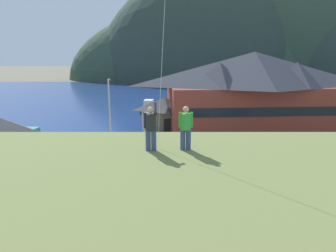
# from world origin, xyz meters

# --- Properties ---
(ground_plane) EXTENTS (600.00, 600.00, 0.00)m
(ground_plane) POSITION_xyz_m (0.00, 0.00, 0.00)
(ground_plane) COLOR #66604C
(parking_lot_pad) EXTENTS (40.00, 20.00, 0.10)m
(parking_lot_pad) POSITION_xyz_m (0.00, 5.00, 0.05)
(parking_lot_pad) COLOR gray
(parking_lot_pad) RESTS_ON ground
(bay_water) EXTENTS (360.00, 84.00, 0.03)m
(bay_water) POSITION_xyz_m (0.00, 60.00, 0.01)
(bay_water) COLOR navy
(bay_water) RESTS_ON ground
(far_hill_west_ridge) EXTENTS (90.32, 68.01, 89.22)m
(far_hill_west_ridge) POSITION_xyz_m (15.05, 116.94, 0.00)
(far_hill_west_ridge) COLOR #2D3D33
(far_hill_west_ridge) RESTS_ON ground
(far_hill_east_peak) EXTENTS (127.46, 58.71, 65.61)m
(far_hill_east_peak) POSITION_xyz_m (21.00, 117.55, 0.00)
(far_hill_east_peak) COLOR #334733
(far_hill_east_peak) RESTS_ON ground
(far_hill_center_saddle) EXTENTS (117.99, 58.58, 94.23)m
(far_hill_center_saddle) POSITION_xyz_m (62.54, 119.58, 0.00)
(far_hill_center_saddle) COLOR #334733
(far_hill_center_saddle) RESTS_ON ground
(harbor_lodge) EXTENTS (24.60, 12.67, 10.50)m
(harbor_lodge) POSITION_xyz_m (12.63, 21.83, 5.60)
(harbor_lodge) COLOR brown
(harbor_lodge) RESTS_ON ground
(storage_shed_waterside) EXTENTS (7.21, 6.20, 4.40)m
(storage_shed_waterside) POSITION_xyz_m (0.69, 22.05, 2.29)
(storage_shed_waterside) COLOR #756B5B
(storage_shed_waterside) RESTS_ON ground
(wharf_dock) EXTENTS (3.20, 10.34, 0.70)m
(wharf_dock) POSITION_xyz_m (1.13, 33.07, 0.35)
(wharf_dock) COLOR #70604C
(wharf_dock) RESTS_ON ground
(moored_boat_wharfside) EXTENTS (2.94, 7.25, 2.16)m
(moored_boat_wharfside) POSITION_xyz_m (-2.35, 36.05, 0.72)
(moored_boat_wharfside) COLOR #23564C
(moored_boat_wharfside) RESTS_ON ground
(parked_car_front_row_silver) EXTENTS (4.23, 2.12, 1.82)m
(parked_car_front_row_silver) POSITION_xyz_m (-6.36, -0.01, 1.06)
(parked_car_front_row_silver) COLOR black
(parked_car_front_row_silver) RESTS_ON parking_lot_pad
(parked_car_back_row_left) EXTENTS (4.26, 2.17, 1.82)m
(parked_car_back_row_left) POSITION_xyz_m (1.48, 5.62, 1.06)
(parked_car_back_row_left) COLOR #9EA3A8
(parked_car_back_row_left) RESTS_ON parking_lot_pad
(parked_car_front_row_end) EXTENTS (4.28, 2.22, 1.82)m
(parked_car_front_row_end) POSITION_xyz_m (6.91, 6.61, 1.06)
(parked_car_front_row_end) COLOR #236633
(parked_car_front_row_end) RESTS_ON parking_lot_pad
(parked_car_mid_row_far) EXTENTS (4.34, 2.35, 1.82)m
(parked_car_mid_row_far) POSITION_xyz_m (13.41, 5.89, 1.06)
(parked_car_mid_row_far) COLOR navy
(parked_car_mid_row_far) RESTS_ON parking_lot_pad
(parking_light_pole) EXTENTS (0.24, 0.78, 7.62)m
(parking_light_pole) POSITION_xyz_m (-4.65, 10.55, 4.46)
(parking_light_pole) COLOR #ADADB2
(parking_light_pole) RESTS_ON parking_lot_pad
(person_kite_flyer) EXTENTS (0.52, 0.67, 1.86)m
(person_kite_flyer) POSITION_xyz_m (0.46, -7.36, 7.22)
(person_kite_flyer) COLOR #384770
(person_kite_flyer) RESTS_ON grassy_hill_foreground
(person_companion) EXTENTS (0.55, 0.40, 1.74)m
(person_companion) POSITION_xyz_m (1.82, -7.25, 7.20)
(person_companion) COLOR #384770
(person_companion) RESTS_ON grassy_hill_foreground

